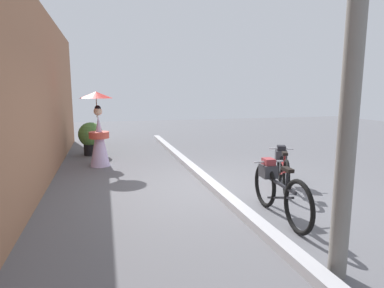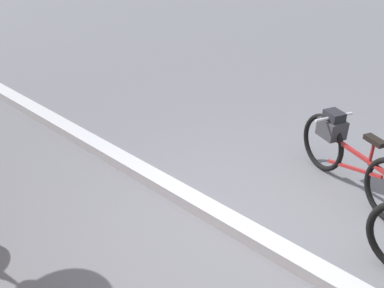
{
  "view_description": "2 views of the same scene",
  "coord_description": "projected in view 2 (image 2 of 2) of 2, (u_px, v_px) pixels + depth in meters",
  "views": [
    {
      "loc": [
        -5.68,
        1.96,
        1.85
      ],
      "look_at": [
        -0.25,
        0.49,
        0.93
      ],
      "focal_mm": 30.1,
      "sensor_mm": 36.0,
      "label": 1
    },
    {
      "loc": [
        -1.55,
        2.49,
        2.68
      ],
      "look_at": [
        0.62,
        0.15,
        0.84
      ],
      "focal_mm": 39.09,
      "sensor_mm": 36.0,
      "label": 2
    }
  ],
  "objects": [
    {
      "name": "bicycle_far_side",
      "position": [
        349.0,
        155.0,
        4.37
      ],
      "size": [
        1.55,
        0.76,
        0.76
      ],
      "color": "black",
      "rests_on": "ground_plane"
    },
    {
      "name": "sidewalk_curb",
      "position": [
        254.0,
        236.0,
        3.8
      ],
      "size": [
        14.0,
        0.2,
        0.12
      ],
      "primitive_type": "cube",
      "color": "#B2B2B7",
      "rests_on": "ground_plane"
    },
    {
      "name": "ground_plane",
      "position": [
        253.0,
        240.0,
        3.83
      ],
      "size": [
        30.0,
        30.0,
        0.0
      ],
      "primitive_type": "plane",
      "color": "slate"
    }
  ]
}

